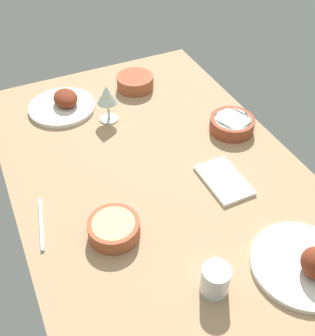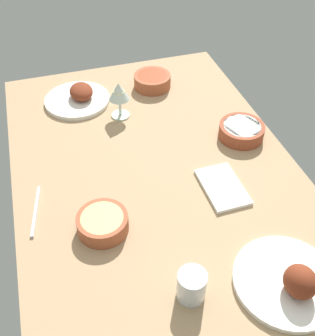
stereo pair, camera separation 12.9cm
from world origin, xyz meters
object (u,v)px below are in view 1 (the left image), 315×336
at_px(plate_near_viewer, 63,104).
at_px(wine_glass, 107,96).
at_px(bowl_cream, 232,124).
at_px(bowl_sauce, 135,81).
at_px(bowl_pasta, 114,228).
at_px(plate_far_side, 307,264).
at_px(water_tumbler, 215,280).
at_px(fork_loose, 41,224).
at_px(folded_napkin, 224,180).

bearing_deg(plate_near_viewer, wine_glass, 43.98).
xyz_separation_m(bowl_cream, wine_glass, (-0.24, -0.38, 0.07)).
relative_size(plate_near_viewer, bowl_sauce, 1.69).
bearing_deg(bowl_sauce, bowl_pasta, -27.09).
relative_size(plate_far_side, wine_glass, 1.91).
xyz_separation_m(bowl_sauce, water_tumbler, (0.92, -0.18, 0.01)).
height_order(bowl_sauce, fork_loose, bowl_sauce).
bearing_deg(plate_far_side, wine_glass, -163.86).
distance_m(bowl_cream, bowl_sauce, 0.45).
bearing_deg(bowl_pasta, wine_glass, 161.58).
xyz_separation_m(bowl_pasta, wine_glass, (-0.51, 0.17, 0.07)).
bearing_deg(bowl_cream, bowl_sauce, -152.81).
relative_size(bowl_sauce, folded_napkin, 0.80).
bearing_deg(folded_napkin, water_tumbler, -35.33).
height_order(plate_far_side, plate_near_viewer, plate_far_side).
distance_m(plate_near_viewer, bowl_sauce, 0.30).
distance_m(water_tumbler, folded_napkin, 0.38).
height_order(wine_glass, water_tumbler, wine_glass).
relative_size(bowl_cream, water_tumbler, 1.88).
bearing_deg(plate_far_side, bowl_sauce, -176.10).
relative_size(bowl_pasta, wine_glass, 1.02).
height_order(bowl_sauce, water_tumbler, water_tumbler).
bearing_deg(wine_glass, fork_loose, -41.67).
relative_size(bowl_cream, bowl_pasta, 1.10).
bearing_deg(bowl_cream, fork_loose, -78.81).
bearing_deg(water_tumbler, plate_near_viewer, -171.93).
height_order(plate_near_viewer, folded_napkin, plate_near_viewer).
distance_m(bowl_cream, water_tumbler, 0.65).
xyz_separation_m(wine_glass, folded_napkin, (0.46, 0.21, -0.09)).
distance_m(wine_glass, fork_loose, 0.53).
relative_size(bowl_pasta, water_tumbler, 1.72).
distance_m(plate_far_side, bowl_sauce, 0.97).
height_order(bowl_cream, bowl_pasta, bowl_pasta).
xyz_separation_m(bowl_pasta, fork_loose, (-0.12, -0.18, -0.02)).
bearing_deg(fork_loose, bowl_pasta, -113.10).
xyz_separation_m(bowl_cream, folded_napkin, (0.21, -0.16, -0.02)).
distance_m(bowl_pasta, fork_loose, 0.21).
bearing_deg(bowl_sauce, bowl_cream, 27.19).
distance_m(bowl_pasta, wine_glass, 0.54).
relative_size(bowl_cream, bowl_sauce, 1.06).
xyz_separation_m(plate_far_side, bowl_cream, (-0.57, 0.14, 0.00)).
relative_size(plate_far_side, folded_napkin, 1.45).
bearing_deg(folded_napkin, bowl_pasta, -82.94).
bearing_deg(folded_napkin, fork_loose, -97.31).
bearing_deg(plate_far_side, bowl_pasta, -127.50).
bearing_deg(folded_napkin, plate_near_viewer, -149.82).
height_order(wine_glass, folded_napkin, wine_glass).
xyz_separation_m(plate_far_side, plate_near_viewer, (-0.95, -0.37, -0.00)).
height_order(folded_napkin, fork_loose, folded_napkin).
distance_m(bowl_cream, bowl_pasta, 0.60).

